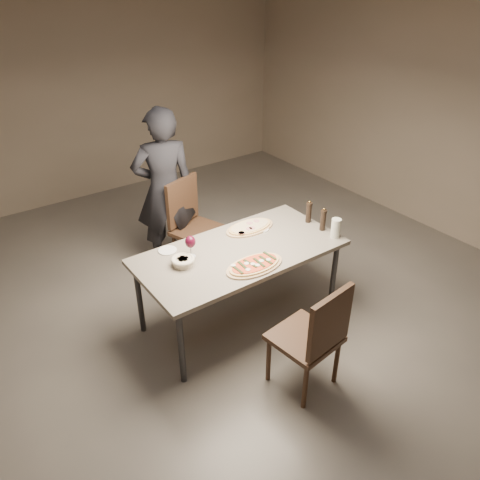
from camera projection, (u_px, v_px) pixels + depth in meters
room at (240, 181)px, 3.72m from camera, size 7.00×7.00×7.00m
dining_table at (240, 255)px, 4.08m from camera, size 1.80×0.90×0.75m
zucchini_pizza at (254, 265)px, 3.81m from camera, size 0.53×0.29×0.05m
ham_pizza at (250, 227)px, 4.37m from camera, size 0.50×0.28×0.04m
bread_basket at (183, 261)px, 3.82m from camera, size 0.19×0.19×0.07m
oil_dish at (263, 229)px, 4.35m from camera, size 0.12×0.12×0.01m
pepper_mill_left at (309, 212)px, 4.43m from camera, size 0.06×0.06×0.23m
pepper_mill_right at (323, 220)px, 4.30m from camera, size 0.06×0.06×0.23m
carafe at (336, 228)px, 4.19m from camera, size 0.09×0.09×0.18m
wine_glass at (190, 243)px, 3.88m from camera, size 0.09×0.09×0.20m
side_plate at (168, 250)px, 4.03m from camera, size 0.16×0.16×0.01m
chair_near at (315, 334)px, 3.43m from camera, size 0.51×0.51×0.97m
chair_far at (192, 220)px, 4.91m from camera, size 0.61×0.61×1.00m
diner at (164, 190)px, 4.83m from camera, size 0.73×0.59×1.74m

